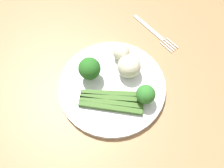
% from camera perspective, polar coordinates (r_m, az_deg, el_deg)
% --- Properties ---
extents(ground_plane, '(6.00, 6.00, 0.02)m').
position_cam_1_polar(ground_plane, '(1.35, -1.66, -18.26)').
color(ground_plane, tan).
extents(dining_table, '(1.25, 1.09, 0.76)m').
position_cam_1_polar(dining_table, '(0.70, -3.08, -8.73)').
color(dining_table, '#9E754C').
rests_on(dining_table, ground_plane).
extents(plate, '(0.27, 0.27, 0.01)m').
position_cam_1_polar(plate, '(0.63, 0.00, -0.54)').
color(plate, white).
rests_on(plate, dining_table).
extents(asparagus_bundle, '(0.14, 0.14, 0.01)m').
position_cam_1_polar(asparagus_bundle, '(0.60, -0.19, -3.82)').
color(asparagus_bundle, '#3D6626').
rests_on(asparagus_bundle, plate).
extents(broccoli_left, '(0.05, 0.05, 0.06)m').
position_cam_1_polar(broccoli_left, '(0.58, 7.68, -2.39)').
color(broccoli_left, '#609E3D').
rests_on(broccoli_left, plate).
extents(broccoli_back, '(0.05, 0.05, 0.07)m').
position_cam_1_polar(broccoli_back, '(0.60, -5.16, 3.48)').
color(broccoli_back, '#568E33').
rests_on(broccoli_back, plate).
extents(cauliflower_back_right, '(0.06, 0.06, 0.06)m').
position_cam_1_polar(cauliflower_back_right, '(0.62, 3.91, 4.00)').
color(cauliflower_back_right, silver).
rests_on(cauliflower_back_right, plate).
extents(cauliflower_mid, '(0.04, 0.04, 0.04)m').
position_cam_1_polar(cauliflower_mid, '(0.65, 2.13, 7.28)').
color(cauliflower_mid, beige).
rests_on(cauliflower_mid, plate).
extents(fork, '(0.03, 0.17, 0.00)m').
position_cam_1_polar(fork, '(0.74, 9.73, 11.40)').
color(fork, silver).
rests_on(fork, dining_table).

